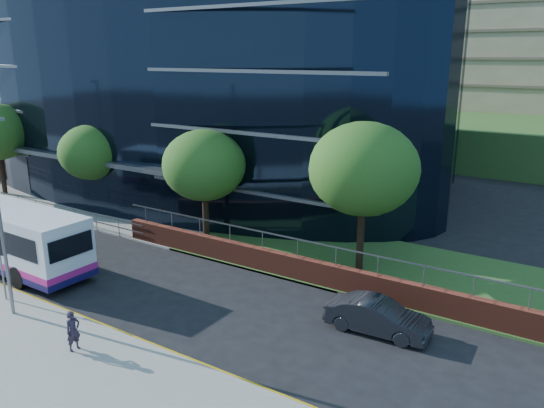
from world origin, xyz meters
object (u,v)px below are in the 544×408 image
Objects in this scene: streetlight_east at (0,213)px; city_bus at (0,234)px; tree_far_c at (204,165)px; tree_far_b at (92,152)px; street_sign at (0,256)px; tree_far_d at (364,169)px; pedestrian at (73,331)px; parked_car at (378,317)px.

city_bus is at bearing 152.00° from streetlight_east.
tree_far_c is at bearing 84.89° from streetlight_east.
tree_far_b reaches higher than city_bus.
street_sign is at bearing -55.92° from tree_far_b.
tree_far_d is 4.91× the size of pedestrian.
tree_far_d reaches higher than city_bus.
streetlight_east is 5.28× the size of pedestrian.
city_bus reaches higher than street_sign.
tree_far_b is 10.02m from tree_far_c.
parked_car is at bearing -12.23° from tree_far_b.
city_bus is at bearing -68.97° from tree_far_b.
tree_far_b is 1.49× the size of parked_car.
tree_far_c is at bearing 51.54° from city_bus.
city_bus is (-4.17, 2.43, -0.46)m from street_sign.
tree_far_c is at bearing 76.71° from street_sign.
tree_far_b is at bearing 177.14° from tree_far_c.
tree_far_b is at bearing 124.08° from street_sign.
tree_far_b is 0.76× the size of streetlight_east.
pedestrian is (13.49, -12.13, -3.30)m from tree_far_b.
city_bus is at bearing 149.79° from street_sign.
tree_far_d reaches higher than street_sign.
streetlight_east reaches higher than parked_car.
street_sign is 0.43× the size of tree_far_c.
streetlight_east is at bearing 114.77° from parked_car.
street_sign is at bearing 110.37° from parked_car.
street_sign is 15.96m from parked_car.
tree_far_d is (19.00, 0.50, 0.98)m from tree_far_b.
tree_far_b is 0.93× the size of tree_far_c.
tree_far_d is 15.77m from streetlight_east.
tree_far_c is (10.00, -0.50, 0.33)m from tree_far_b.
pedestrian is at bearing 127.55° from parked_car.
street_sign is at bearing -29.40° from city_bus.
pedestrian is at bearing -18.06° from city_bus.
tree_far_c is 4.30× the size of pedestrian.
tree_far_d is at bearing 6.34° from tree_far_c.
streetlight_east reaches higher than pedestrian.
streetlight_east is 0.68× the size of city_bus.
tree_far_c is at bearing -173.66° from tree_far_d.
streetlight_east reaches higher than tree_far_d.
tree_far_b is at bearing -178.49° from tree_far_d.
street_sign reaches higher than pedestrian.
tree_far_c is (2.50, 10.59, 2.39)m from street_sign.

